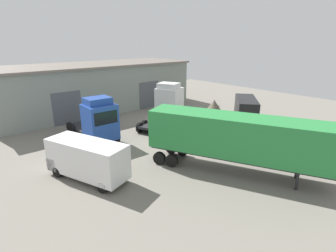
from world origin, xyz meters
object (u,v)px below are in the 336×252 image
Objects in this scene: tractor_unit_blue at (98,121)px; delivery_van_black at (246,110)px; delivery_van_white at (86,158)px; gravel_pile at (214,107)px; container_trailer_green at (236,137)px; tractor_unit_white at (168,105)px.

tractor_unit_blue is 15.88m from delivery_van_black.
delivery_van_white is 2.47× the size of gravel_pile.
delivery_van_white is at bearing -32.37° from tractor_unit_blue.
delivery_van_white is (-8.19, 5.89, -1.16)m from container_trailer_green.
tractor_unit_white is 12.41m from container_trailer_green.
container_trailer_green reaches higher than gravel_pile.
tractor_unit_blue is (-4.56, 11.33, -0.62)m from container_trailer_green.
tractor_unit_blue is 6.56m from delivery_van_white.
container_trailer_green is 1.83× the size of tractor_unit_blue.
tractor_unit_blue is at bearing 177.01° from container_trailer_green.
container_trailer_green is 12.08m from delivery_van_black.
container_trailer_green is at bearing -145.98° from delivery_van_white.
tractor_unit_white is 1.19× the size of delivery_van_black.
gravel_pile is at bearing 44.11° from delivery_van_black.
tractor_unit_blue is at bearing 121.09° from delivery_van_black.
gravel_pile is at bearing 110.03° from container_trailer_green.
delivery_van_black is (6.44, -5.71, -0.57)m from tractor_unit_white.
delivery_van_black is 2.29× the size of gravel_pile.
delivery_van_black reaches higher than delivery_van_white.
tractor_unit_white reaches higher than gravel_pile.
delivery_van_white is at bearing -150.65° from container_trailer_green.
delivery_van_black is at bearing 95.22° from container_trailer_green.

